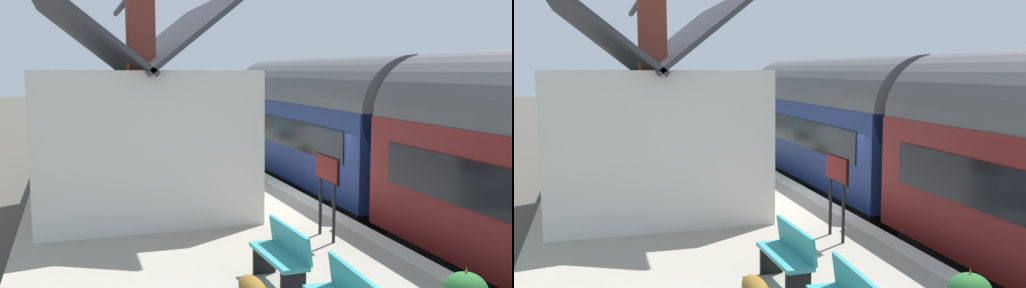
# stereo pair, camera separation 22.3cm
# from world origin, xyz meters

# --- Properties ---
(ground_plane) EXTENTS (160.00, 160.00, 0.00)m
(ground_plane) POSITION_xyz_m (0.00, 0.00, 0.00)
(ground_plane) COLOR #4C473F
(platform) EXTENTS (32.00, 6.60, 0.86)m
(platform) POSITION_xyz_m (0.00, 4.30, 0.43)
(platform) COLOR #A39B8C
(platform) RESTS_ON ground
(platform_edge_coping) EXTENTS (32.00, 0.36, 0.02)m
(platform_edge_coping) POSITION_xyz_m (0.00, 1.18, 0.87)
(platform_edge_coping) COLOR beige
(platform_edge_coping) RESTS_ON platform
(rail_near) EXTENTS (52.00, 0.08, 0.14)m
(rail_near) POSITION_xyz_m (0.00, -1.62, 0.07)
(rail_near) COLOR gray
(rail_near) RESTS_ON ground
(rail_far) EXTENTS (52.00, 0.08, 0.14)m
(rail_far) POSITION_xyz_m (0.00, -0.18, 0.07)
(rail_far) COLOR gray
(rail_far) RESTS_ON ground
(station_building) EXTENTS (8.49, 4.65, 6.30)m
(station_building) POSITION_xyz_m (1.80, 5.07, 2.55)
(station_building) COLOR white
(station_building) RESTS_ON platform
(bench_by_lamp) EXTENTS (1.41, 0.48, 0.88)m
(bench_by_lamp) POSITION_xyz_m (-5.45, 3.70, 1.34)
(bench_by_lamp) COLOR teal
(bench_by_lamp) RESTS_ON platform
(bench_mid_platform) EXTENTS (1.40, 0.44, 0.88)m
(bench_mid_platform) POSITION_xyz_m (11.19, 3.52, 1.34)
(bench_mid_platform) COLOR teal
(bench_mid_platform) RESTS_ON platform
(planter_under_sign) EXTENTS (0.86, 0.32, 0.60)m
(planter_under_sign) POSITION_xyz_m (5.77, 2.24, 1.15)
(planter_under_sign) COLOR #9E5138
(planter_under_sign) RESTS_ON platform
(station_sign_board) EXTENTS (0.96, 0.06, 1.57)m
(station_sign_board) POSITION_xyz_m (-3.45, 2.08, 2.05)
(station_sign_board) COLOR black
(station_sign_board) RESTS_ON platform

